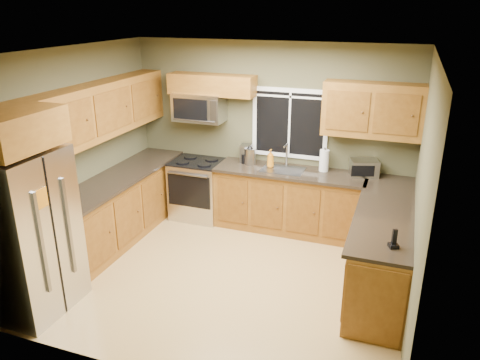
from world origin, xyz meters
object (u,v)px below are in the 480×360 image
Objects in this scene: refrigerator at (28,234)px; cordless_phone at (394,242)px; coffee_maker at (246,154)px; kettle at (250,155)px; soap_bottle_c at (249,158)px; toaster_oven at (364,168)px; paper_towel_roll at (324,160)px; soap_bottle_a at (271,158)px; range at (198,189)px; microwave at (199,107)px.

refrigerator reaches higher than cordless_phone.
refrigerator is 6.76× the size of coffee_maker.
soap_bottle_c is at bearing 115.68° from kettle.
toaster_oven is 1.26× the size of paper_towel_roll.
paper_towel_roll is (1.08, 0.08, 0.02)m from kettle.
refrigerator is 3.27m from coffee_maker.
paper_towel_roll is at bearing -0.39° from coffee_maker.
soap_bottle_a is (-0.76, -0.10, -0.02)m from paper_towel_roll.
paper_towel_roll reaches higher than soap_bottle_c.
soap_bottle_c is at bearing 62.86° from refrigerator.
toaster_oven is at bearing 103.79° from cordless_phone.
coffee_maker is at bearing 179.23° from toaster_oven.
refrigerator is 10.93× the size of soap_bottle_c.
toaster_oven is 2.22× the size of cordless_phone.
soap_bottle_c is at bearing 9.60° from range.
cordless_phone is (3.64, 0.92, 0.10)m from refrigerator.
microwave is 3.64m from cordless_phone.
soap_bottle_a reaches higher than soap_bottle_c.
paper_towel_roll is (1.18, -0.01, 0.03)m from coffee_maker.
microwave reaches higher than cordless_phone.
soap_bottle_a is (1.15, -0.08, -0.66)m from microwave.
soap_bottle_c is (0.07, -0.04, -0.04)m from coffee_maker.
refrigerator is 9.21× the size of cordless_phone.
refrigerator is 4.30m from toaster_oven.
toaster_oven is at bearing 42.76° from refrigerator.
kettle is 1.09m from paper_towel_roll.
coffee_maker reaches higher than range.
range is at bearing -174.25° from kettle.
toaster_oven is 1.32m from soap_bottle_a.
microwave is 1.07m from soap_bottle_c.
kettle is 0.88× the size of paper_towel_roll.
toaster_oven is (2.46, 0.01, -0.68)m from microwave.
microwave is 3.89× the size of cordless_phone.
range is 3.52× the size of coffee_maker.
refrigerator reaches higher than soap_bottle_c.
kettle is 0.08m from soap_bottle_c.
toaster_oven is 1.44× the size of kettle.
cordless_phone is (2.96, -1.99, -0.73)m from microwave.
cordless_phone is at bearing -42.68° from soap_bottle_c.
kettle is at bearing 176.10° from soap_bottle_a.
range is (0.69, 2.77, -0.43)m from refrigerator.
coffee_maker is at bearing 153.27° from soap_bottle_c.
microwave is 2.53× the size of kettle.
range is at bearing -89.98° from microwave.
soap_bottle_c is at bearing -0.05° from microwave.
refrigerator is at bearing -103.34° from microwave.
soap_bottle_c is (1.49, 2.90, 0.12)m from refrigerator.
refrigerator is 1.92× the size of range.
cordless_phone is (0.49, -2.00, -0.06)m from toaster_oven.
range is 0.96m from coffee_maker.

